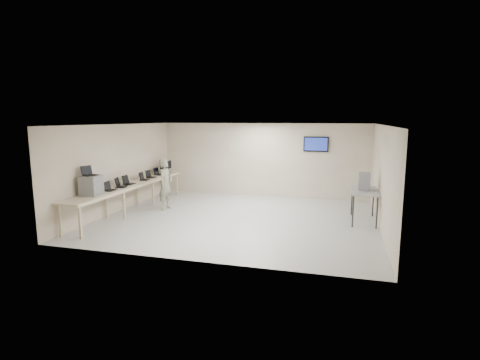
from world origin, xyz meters
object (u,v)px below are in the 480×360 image
(soldier, at_px, (166,184))
(side_table, at_px, (364,193))
(workbench, at_px, (131,186))
(equipment_box, at_px, (91,185))

(soldier, bearing_deg, side_table, -84.50)
(workbench, height_order, equipment_box, equipment_box)
(soldier, xyz_separation_m, side_table, (6.23, 0.13, 0.02))
(workbench, distance_m, side_table, 7.22)
(workbench, relative_size, equipment_box, 10.99)
(soldier, bearing_deg, equipment_box, 161.66)
(workbench, bearing_deg, soldier, 30.26)
(soldier, height_order, side_table, soldier)
(workbench, height_order, soldier, soldier)
(equipment_box, bearing_deg, soldier, 61.41)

